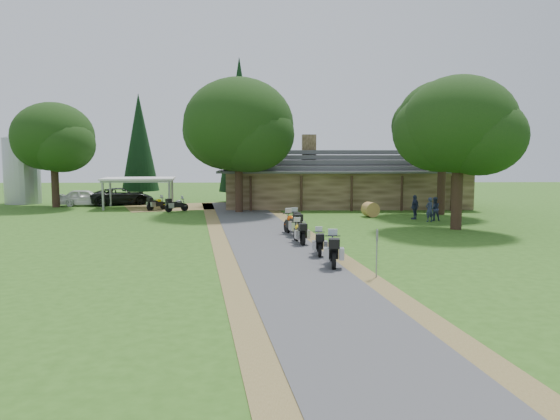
{
  "coord_description": "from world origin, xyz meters",
  "views": [
    {
      "loc": [
        -0.68,
        -23.43,
        4.71
      ],
      "look_at": [
        -0.01,
        5.53,
        1.6
      ],
      "focal_mm": 35.0,
      "sensor_mm": 36.0,
      "label": 1
    }
  ],
  "objects_px": {
    "lodge": "(344,178)",
    "car_white_sedan": "(85,195)",
    "motorcycle_row_a": "(333,249)",
    "motorcycle_carport_b": "(177,204)",
    "motorcycle_row_b": "(319,242)",
    "motorcycle_carport_a": "(157,203)",
    "motorcycle_row_d": "(292,222)",
    "car_dark_suv": "(121,192)",
    "carport": "(139,193)",
    "motorcycle_row_c": "(299,231)",
    "hay_bale": "(370,210)",
    "motorcycle_row_e": "(296,220)",
    "silo": "(22,168)"
  },
  "relations": [
    {
      "from": "motorcycle_carport_a",
      "to": "hay_bale",
      "type": "relative_size",
      "value": 1.64
    },
    {
      "from": "car_white_sedan",
      "to": "motorcycle_row_b",
      "type": "relative_size",
      "value": 3.08
    },
    {
      "from": "motorcycle_row_b",
      "to": "motorcycle_carport_a",
      "type": "relative_size",
      "value": 1.02
    },
    {
      "from": "motorcycle_row_c",
      "to": "motorcycle_carport_b",
      "type": "bearing_deg",
      "value": 19.96
    },
    {
      "from": "carport",
      "to": "motorcycle_row_a",
      "type": "bearing_deg",
      "value": -66.19
    },
    {
      "from": "motorcycle_row_e",
      "to": "motorcycle_row_a",
      "type": "bearing_deg",
      "value": -178.09
    },
    {
      "from": "motorcycle_row_c",
      "to": "hay_bale",
      "type": "xyz_separation_m",
      "value": [
        5.83,
        11.38,
        -0.1
      ]
    },
    {
      "from": "motorcycle_row_b",
      "to": "motorcycle_row_c",
      "type": "height_order",
      "value": "motorcycle_row_c"
    },
    {
      "from": "motorcycle_row_a",
      "to": "motorcycle_row_b",
      "type": "bearing_deg",
      "value": 12.99
    },
    {
      "from": "lodge",
      "to": "car_white_sedan",
      "type": "height_order",
      "value": "lodge"
    },
    {
      "from": "lodge",
      "to": "motorcycle_row_e",
      "type": "xyz_separation_m",
      "value": [
        -4.99,
        -14.97,
        -1.81
      ]
    },
    {
      "from": "hay_bale",
      "to": "lodge",
      "type": "bearing_deg",
      "value": 95.36
    },
    {
      "from": "car_dark_suv",
      "to": "motorcycle_row_d",
      "type": "bearing_deg",
      "value": -162.11
    },
    {
      "from": "motorcycle_row_a",
      "to": "motorcycle_carport_b",
      "type": "bearing_deg",
      "value": 30.19
    },
    {
      "from": "motorcycle_row_c",
      "to": "motorcycle_row_d",
      "type": "relative_size",
      "value": 0.87
    },
    {
      "from": "silo",
      "to": "carport",
      "type": "xyz_separation_m",
      "value": [
        11.49,
        -4.17,
        -1.94
      ]
    },
    {
      "from": "silo",
      "to": "motorcycle_row_d",
      "type": "relative_size",
      "value": 3.0
    },
    {
      "from": "lodge",
      "to": "car_dark_suv",
      "type": "xyz_separation_m",
      "value": [
        -19.67,
        1.2,
        -1.32
      ]
    },
    {
      "from": "car_white_sedan",
      "to": "motorcycle_carport_b",
      "type": "bearing_deg",
      "value": -129.29
    },
    {
      "from": "motorcycle_carport_b",
      "to": "lodge",
      "type": "bearing_deg",
      "value": -18.91
    },
    {
      "from": "car_dark_suv",
      "to": "lodge",
      "type": "bearing_deg",
      "value": -114.02
    },
    {
      "from": "car_white_sedan",
      "to": "motorcycle_row_d",
      "type": "distance_m",
      "value": 24.43
    },
    {
      "from": "car_dark_suv",
      "to": "motorcycle_row_d",
      "type": "relative_size",
      "value": 2.76
    },
    {
      "from": "lodge",
      "to": "motorcycle_row_c",
      "type": "distance_m",
      "value": 20.44
    },
    {
      "from": "motorcycle_carport_b",
      "to": "motorcycle_row_e",
      "type": "bearing_deg",
      "value": -86.86
    },
    {
      "from": "lodge",
      "to": "silo",
      "type": "distance_m",
      "value": 29.08
    },
    {
      "from": "motorcycle_row_b",
      "to": "hay_bale",
      "type": "bearing_deg",
      "value": -16.5
    },
    {
      "from": "motorcycle_row_b",
      "to": "motorcycle_row_d",
      "type": "relative_size",
      "value": 0.83
    },
    {
      "from": "carport",
      "to": "motorcycle_carport_b",
      "type": "xyz_separation_m",
      "value": [
        3.63,
        -3.03,
        -0.66
      ]
    },
    {
      "from": "motorcycle_carport_a",
      "to": "motorcycle_row_a",
      "type": "bearing_deg",
      "value": -112.8
    },
    {
      "from": "lodge",
      "to": "car_dark_suv",
      "type": "relative_size",
      "value": 3.64
    },
    {
      "from": "carport",
      "to": "motorcycle_row_c",
      "type": "distance_m",
      "value": 22.01
    },
    {
      "from": "car_white_sedan",
      "to": "carport",
      "type": "bearing_deg",
      "value": -120.09
    },
    {
      "from": "motorcycle_row_b",
      "to": "hay_bale",
      "type": "distance_m",
      "value": 15.36
    },
    {
      "from": "motorcycle_row_d",
      "to": "motorcycle_carport_a",
      "type": "bearing_deg",
      "value": 18.88
    },
    {
      "from": "motorcycle_row_d",
      "to": "motorcycle_row_c",
      "type": "bearing_deg",
      "value": 166.19
    },
    {
      "from": "silo",
      "to": "car_white_sedan",
      "type": "distance_m",
      "value": 7.15
    },
    {
      "from": "motorcycle_row_c",
      "to": "motorcycle_carport_a",
      "type": "xyz_separation_m",
      "value": [
        -10.56,
        16.23,
        -0.04
      ]
    },
    {
      "from": "carport",
      "to": "hay_bale",
      "type": "xyz_separation_m",
      "value": [
        18.24,
        -6.78,
        -0.73
      ]
    },
    {
      "from": "carport",
      "to": "motorcycle_row_d",
      "type": "height_order",
      "value": "carport"
    },
    {
      "from": "motorcycle_row_a",
      "to": "motorcycle_row_e",
      "type": "height_order",
      "value": "motorcycle_row_a"
    },
    {
      "from": "carport",
      "to": "hay_bale",
      "type": "distance_m",
      "value": 19.48
    },
    {
      "from": "car_white_sedan",
      "to": "motorcycle_row_c",
      "type": "height_order",
      "value": "car_white_sedan"
    },
    {
      "from": "motorcycle_row_d",
      "to": "motorcycle_carport_b",
      "type": "relative_size",
      "value": 1.21
    },
    {
      "from": "hay_bale",
      "to": "car_dark_suv",
      "type": "bearing_deg",
      "value": 154.97
    },
    {
      "from": "car_white_sedan",
      "to": "motorcycle_carport_a",
      "type": "distance_m",
      "value": 7.95
    },
    {
      "from": "motorcycle_row_b",
      "to": "motorcycle_row_c",
      "type": "relative_size",
      "value": 0.95
    },
    {
      "from": "motorcycle_row_d",
      "to": "hay_bale",
      "type": "height_order",
      "value": "motorcycle_row_d"
    },
    {
      "from": "motorcycle_row_d",
      "to": "hay_bale",
      "type": "bearing_deg",
      "value": -53.81
    },
    {
      "from": "motorcycle_row_a",
      "to": "motorcycle_row_d",
      "type": "relative_size",
      "value": 0.98
    }
  ]
}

